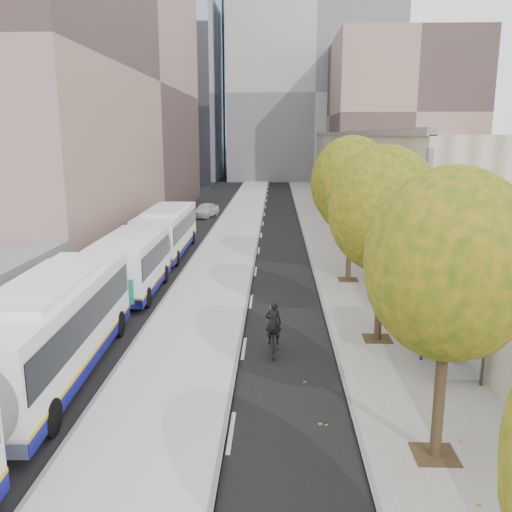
{
  "coord_description": "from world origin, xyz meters",
  "views": [
    {
      "loc": [
        -0.47,
        -7.42,
        7.98
      ],
      "look_at": [
        -1.37,
        17.08,
        2.5
      ],
      "focal_mm": 38.0,
      "sensor_mm": 36.0,
      "label": 1
    }
  ],
  "objects_px": {
    "bus_shelter": "(451,304)",
    "bus_far": "(154,242)",
    "cyclist": "(273,335)",
    "distant_car": "(205,210)"
  },
  "relations": [
    {
      "from": "bus_shelter",
      "to": "distant_car",
      "type": "bearing_deg",
      "value": 110.62
    },
    {
      "from": "distant_car",
      "to": "bus_shelter",
      "type": "bearing_deg",
      "value": -54.94
    },
    {
      "from": "bus_shelter",
      "to": "bus_far",
      "type": "relative_size",
      "value": 0.24
    },
    {
      "from": "bus_far",
      "to": "bus_shelter",
      "type": "bearing_deg",
      "value": -45.85
    },
    {
      "from": "bus_far",
      "to": "cyclist",
      "type": "height_order",
      "value": "bus_far"
    },
    {
      "from": "bus_far",
      "to": "cyclist",
      "type": "xyz_separation_m",
      "value": [
        7.3,
        -13.14,
        -0.88
      ]
    },
    {
      "from": "bus_shelter",
      "to": "bus_far",
      "type": "distance_m",
      "value": 19.18
    },
    {
      "from": "bus_far",
      "to": "distant_car",
      "type": "height_order",
      "value": "bus_far"
    },
    {
      "from": "bus_shelter",
      "to": "bus_far",
      "type": "height_order",
      "value": "bus_far"
    },
    {
      "from": "bus_shelter",
      "to": "cyclist",
      "type": "height_order",
      "value": "bus_shelter"
    }
  ]
}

